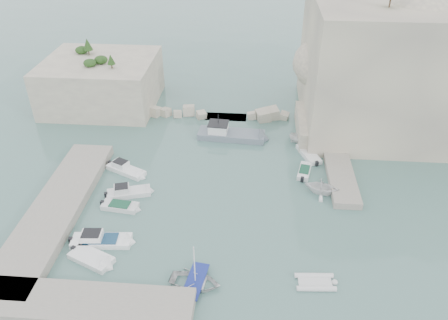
# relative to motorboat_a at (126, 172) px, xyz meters

# --- Properties ---
(ground) EXTENTS (400.00, 400.00, 0.00)m
(ground) POSITION_rel_motorboat_a_xyz_m (11.79, -7.00, 0.00)
(ground) COLOR slate
(ground) RESTS_ON ground
(cliff_east) EXTENTS (26.00, 22.00, 17.00)m
(cliff_east) POSITION_rel_motorboat_a_xyz_m (34.79, 16.00, 8.50)
(cliff_east) COLOR beige
(cliff_east) RESTS_ON ground
(cliff_terrace) EXTENTS (8.00, 10.00, 2.50)m
(cliff_terrace) POSITION_rel_motorboat_a_xyz_m (24.79, 11.00, 1.25)
(cliff_terrace) COLOR beige
(cliff_terrace) RESTS_ON ground
(outcrop_west) EXTENTS (16.00, 14.00, 7.00)m
(outcrop_west) POSITION_rel_motorboat_a_xyz_m (-8.21, 18.00, 3.50)
(outcrop_west) COLOR beige
(outcrop_west) RESTS_ON ground
(quay_west) EXTENTS (5.00, 24.00, 1.10)m
(quay_west) POSITION_rel_motorboat_a_xyz_m (-5.21, -8.00, 0.55)
(quay_west) COLOR #9E9689
(quay_west) RESTS_ON ground
(quay_south) EXTENTS (18.00, 4.00, 1.10)m
(quay_south) POSITION_rel_motorboat_a_xyz_m (1.79, -19.50, 0.55)
(quay_south) COLOR #9E9689
(quay_south) RESTS_ON ground
(ledge_east) EXTENTS (3.00, 16.00, 0.80)m
(ledge_east) POSITION_rel_motorboat_a_xyz_m (25.29, 3.00, 0.40)
(ledge_east) COLOR #9E9689
(ledge_east) RESTS_ON ground
(breakwater) EXTENTS (28.00, 3.00, 1.40)m
(breakwater) POSITION_rel_motorboat_a_xyz_m (10.79, 15.00, 0.70)
(breakwater) COLOR beige
(breakwater) RESTS_ON ground
(motorboat_a) EXTENTS (5.65, 3.92, 1.40)m
(motorboat_a) POSITION_rel_motorboat_a_xyz_m (0.00, 0.00, 0.00)
(motorboat_a) COLOR white
(motorboat_a) RESTS_ON ground
(motorboat_b) EXTENTS (5.47, 3.10, 1.40)m
(motorboat_b) POSITION_rel_motorboat_a_xyz_m (1.48, -4.27, 0.00)
(motorboat_b) COLOR silver
(motorboat_b) RESTS_ON ground
(motorboat_c) EXTENTS (4.38, 2.04, 0.70)m
(motorboat_c) POSITION_rel_motorboat_a_xyz_m (1.16, -6.65, 0.00)
(motorboat_c) COLOR silver
(motorboat_c) RESTS_ON ground
(motorboat_d) EXTENTS (6.37, 2.31, 1.40)m
(motorboat_d) POSITION_rel_motorboat_a_xyz_m (0.83, -11.90, 0.00)
(motorboat_d) COLOR white
(motorboat_d) RESTS_ON ground
(motorboat_e) EXTENTS (4.99, 3.62, 0.70)m
(motorboat_e) POSITION_rel_motorboat_a_xyz_m (0.59, -14.17, 0.00)
(motorboat_e) COLOR white
(motorboat_e) RESTS_ON ground
(rowboat) EXTENTS (4.94, 3.86, 0.93)m
(rowboat) POSITION_rel_motorboat_a_xyz_m (10.52, -16.25, 0.00)
(rowboat) COLOR silver
(rowboat) RESTS_ON ground
(inflatable_dinghy) EXTENTS (3.85, 2.05, 0.44)m
(inflatable_dinghy) POSITION_rel_motorboat_a_xyz_m (20.88, -15.30, 0.00)
(inflatable_dinghy) COLOR silver
(inflatable_dinghy) RESTS_ON ground
(tender_east_a) EXTENTS (4.54, 4.17, 2.01)m
(tender_east_a) POSITION_rel_motorboat_a_xyz_m (22.75, -2.28, 0.00)
(tender_east_a) COLOR white
(tender_east_a) RESTS_ON ground
(tender_east_b) EXTENTS (2.08, 4.01, 0.70)m
(tender_east_b) POSITION_rel_motorboat_a_xyz_m (21.17, 1.43, 0.00)
(tender_east_b) COLOR white
(tender_east_b) RESTS_ON ground
(tender_east_c) EXTENTS (3.16, 5.20, 0.70)m
(tender_east_c) POSITION_rel_motorboat_a_xyz_m (21.99, 5.31, 0.00)
(tender_east_c) COLOR silver
(tender_east_c) RESTS_ON ground
(tender_east_d) EXTENTS (4.11, 1.56, 1.58)m
(tender_east_d) POSITION_rel_motorboat_a_xyz_m (21.71, 8.49, 0.00)
(tender_east_d) COLOR white
(tender_east_d) RESTS_ON ground
(work_boat) EXTENTS (9.92, 3.54, 2.20)m
(work_boat) POSITION_rel_motorboat_a_xyz_m (11.99, 9.05, 0.00)
(work_boat) COLOR slate
(work_boat) RESTS_ON ground
(rowboat_mast) EXTENTS (0.10, 0.10, 4.20)m
(rowboat_mast) POSITION_rel_motorboat_a_xyz_m (10.52, -16.25, 2.57)
(rowboat_mast) COLOR white
(rowboat_mast) RESTS_ON rowboat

